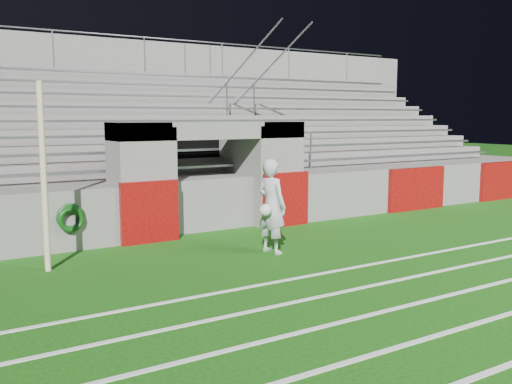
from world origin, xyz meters
TOP-DOWN VIEW (x-y plane):
  - ground at (0.00, 0.00)m, footprint 90.00×90.00m
  - field_post at (-4.20, 1.76)m, footprint 0.11×0.11m
  - stadium_structure at (0.00, 7.97)m, footprint 26.00×8.48m
  - goalkeeper_with_ball at (-0.09, 0.76)m, footprint 0.68×0.77m
  - hose_coil at (-3.48, 2.93)m, footprint 0.56×0.15m

SIDE VIEW (x-z plane):
  - ground at x=0.00m, z-range 0.00..0.00m
  - hose_coil at x=-3.48m, z-range 0.41..1.00m
  - goalkeeper_with_ball at x=-0.09m, z-range 0.00..1.90m
  - stadium_structure at x=0.00m, z-range -1.22..4.20m
  - field_post at x=-4.20m, z-range 0.00..3.33m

